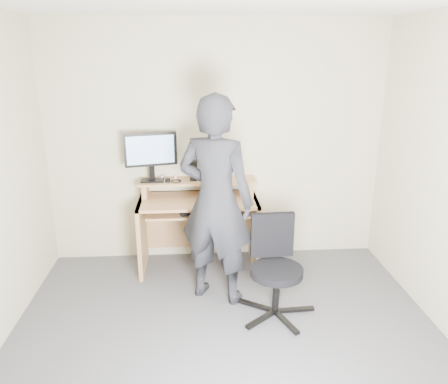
{
  "coord_description": "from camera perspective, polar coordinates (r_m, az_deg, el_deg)",
  "views": [
    {
      "loc": [
        -0.23,
        -2.72,
        2.18
      ],
      "look_at": [
        0.03,
        1.05,
        0.95
      ],
      "focal_mm": 35.0,
      "sensor_mm": 36.0,
      "label": 1
    }
  ],
  "objects": [
    {
      "name": "keyboard",
      "position": [
        4.36,
        -2.88,
        -2.35
      ],
      "size": [
        0.49,
        0.28,
        0.03
      ],
      "primitive_type": "cube",
      "rotation": [
        0.0,
        0.0,
        0.24
      ],
      "color": "black",
      "rests_on": "desk"
    },
    {
      "name": "back_wall",
      "position": [
        4.57,
        -1.03,
        6.28
      ],
      "size": [
        3.5,
        0.02,
        2.5
      ],
      "primitive_type": "cube",
      "color": "beige",
      "rests_on": "ground"
    },
    {
      "name": "external_drive",
      "position": [
        4.49,
        -3.99,
        2.85
      ],
      "size": [
        0.08,
        0.13,
        0.2
      ],
      "primitive_type": "cube",
      "rotation": [
        0.0,
        0.0,
        -0.07
      ],
      "color": "black",
      "rests_on": "desk"
    },
    {
      "name": "monitor",
      "position": [
        4.43,
        -9.54,
        5.1
      ],
      "size": [
        0.52,
        0.16,
        0.5
      ],
      "rotation": [
        0.0,
        0.0,
        0.23
      ],
      "color": "black",
      "rests_on": "desk"
    },
    {
      "name": "smartphone",
      "position": [
        4.49,
        -0.73,
        1.64
      ],
      "size": [
        0.1,
        0.14,
        0.01
      ],
      "primitive_type": "cube",
      "rotation": [
        0.0,
        0.0,
        -0.29
      ],
      "color": "black",
      "rests_on": "desk"
    },
    {
      "name": "travel_mug",
      "position": [
        4.48,
        -2.44,
        2.79
      ],
      "size": [
        0.1,
        0.1,
        0.19
      ],
      "primitive_type": "cylinder",
      "rotation": [
        0.0,
        0.0,
        -0.18
      ],
      "color": "silver",
      "rests_on": "desk"
    },
    {
      "name": "office_chair",
      "position": [
        3.77,
        6.66,
        -9.22
      ],
      "size": [
        0.65,
        0.67,
        0.84
      ],
      "rotation": [
        0.0,
        0.0,
        0.05
      ],
      "color": "black",
      "rests_on": "ground"
    },
    {
      "name": "person",
      "position": [
        3.79,
        -1.09,
        -1.22
      ],
      "size": [
        0.8,
        0.69,
        1.86
      ],
      "primitive_type": "imported",
      "rotation": [
        0.0,
        0.0,
        2.71
      ],
      "color": "black",
      "rests_on": "ground"
    },
    {
      "name": "ground",
      "position": [
        3.5,
        0.68,
        -20.57
      ],
      "size": [
        3.5,
        3.5,
        0.0
      ],
      "primitive_type": "plane",
      "color": "#595A5F",
      "rests_on": "ground"
    },
    {
      "name": "headphones",
      "position": [
        4.57,
        -7.21,
        1.84
      ],
      "size": [
        0.19,
        0.19,
        0.06
      ],
      "primitive_type": "torus",
      "rotation": [
        0.26,
        0.0,
        0.3
      ],
      "color": "silver",
      "rests_on": "desk"
    },
    {
      "name": "charger",
      "position": [
        4.45,
        -7.36,
        1.51
      ],
      "size": [
        0.05,
        0.05,
        0.03
      ],
      "primitive_type": "cube",
      "rotation": [
        0.0,
        0.0,
        -0.14
      ],
      "color": "black",
      "rests_on": "desk"
    },
    {
      "name": "desk",
      "position": [
        4.55,
        -3.36,
        -3.02
      ],
      "size": [
        1.2,
        0.6,
        0.91
      ],
      "color": "tan",
      "rests_on": "ground"
    },
    {
      "name": "mouse",
      "position": [
        4.32,
        0.89,
        -1.03
      ],
      "size": [
        0.11,
        0.09,
        0.04
      ],
      "primitive_type": "ellipsoid",
      "rotation": [
        0.0,
        0.0,
        0.32
      ],
      "color": "black",
      "rests_on": "desk"
    }
  ]
}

